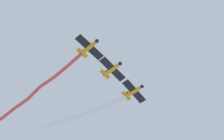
# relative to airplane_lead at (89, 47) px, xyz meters

# --- Properties ---
(airplane_lead) EXTENTS (4.55, 5.82, 1.49)m
(airplane_lead) POSITION_rel_airplane_lead_xyz_m (0.00, 0.00, 0.00)
(airplane_lead) COLOR orange
(smoke_trail_lead) EXTENTS (28.13, 19.59, 3.62)m
(smoke_trail_lead) POSITION_rel_airplane_lead_xyz_m (-16.01, -9.89, -1.63)
(smoke_trail_lead) COLOR #DB4C4C
(airplane_left_wing) EXTENTS (4.57, 5.75, 1.49)m
(airplane_left_wing) POSITION_rel_airplane_lead_xyz_m (-3.14, 5.38, 0.30)
(airplane_left_wing) COLOR orange
(airplane_right_wing) EXTENTS (4.68, 5.64, 1.49)m
(airplane_right_wing) POSITION_rel_airplane_lead_xyz_m (-6.28, 10.76, 0.00)
(airplane_right_wing) COLOR orange
(smoke_trail_right_wing) EXTENTS (12.90, 13.47, 1.63)m
(smoke_trail_right_wing) POSITION_rel_airplane_lead_xyz_m (-14.43, 3.51, 0.09)
(smoke_trail_right_wing) COLOR white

